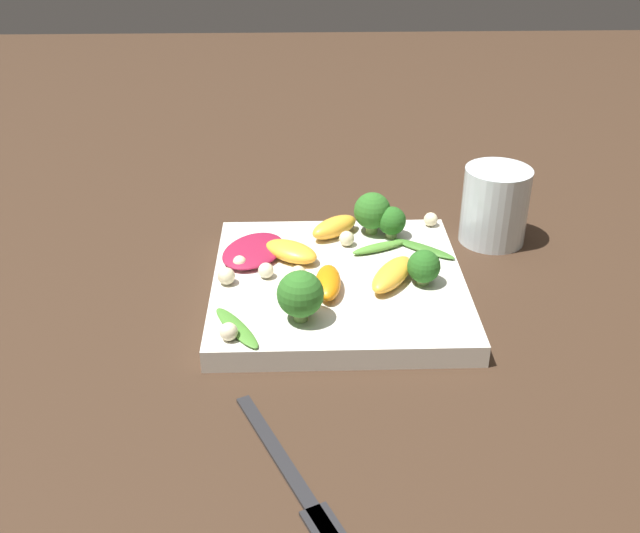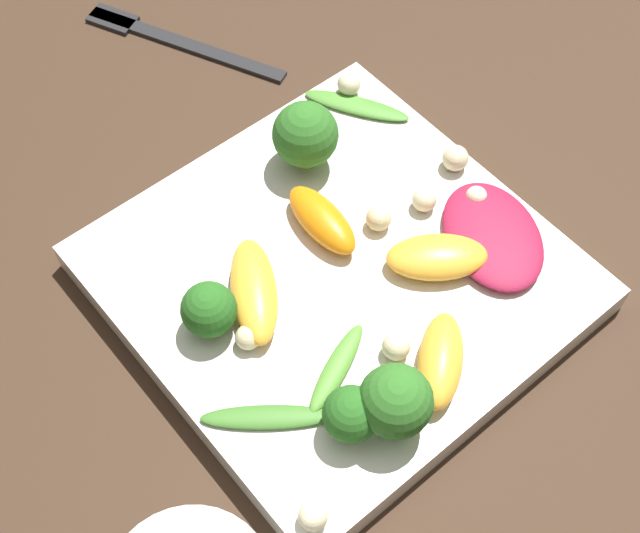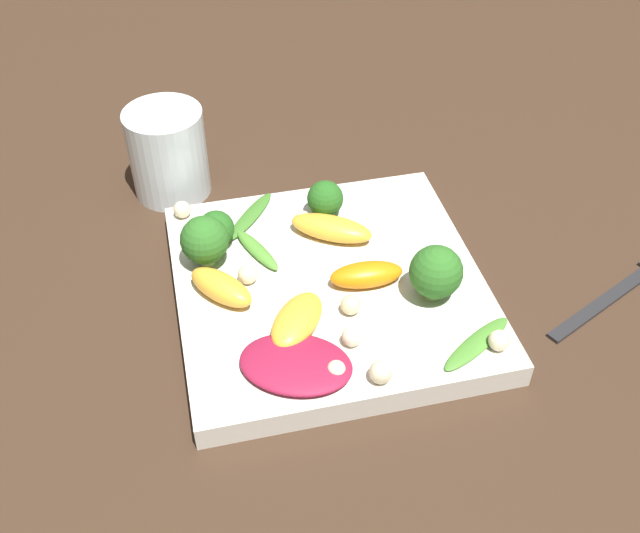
{
  "view_description": "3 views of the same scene",
  "coord_description": "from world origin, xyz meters",
  "views": [
    {
      "loc": [
        0.65,
        -0.04,
        0.4
      ],
      "look_at": [
        -0.0,
        -0.02,
        0.03
      ],
      "focal_mm": 42.0,
      "sensor_mm": 36.0,
      "label": 1
    },
    {
      "loc": [
        -0.22,
        0.2,
        0.48
      ],
      "look_at": [
        0.0,
        0.01,
        0.03
      ],
      "focal_mm": 50.0,
      "sensor_mm": 36.0,
      "label": 2
    },
    {
      "loc": [
        -0.11,
        -0.43,
        0.45
      ],
      "look_at": [
        -0.01,
        -0.0,
        0.04
      ],
      "focal_mm": 42.0,
      "sensor_mm": 36.0,
      "label": 3
    }
  ],
  "objects": [
    {
      "name": "ground_plane",
      "position": [
        0.0,
        0.0,
        0.0
      ],
      "size": [
        2.4,
        2.4,
        0.0
      ],
      "primitive_type": "plane",
      "color": "#382619"
    },
    {
      "name": "plate",
      "position": [
        0.0,
        0.0,
        0.01
      ],
      "size": [
        0.25,
        0.25,
        0.02
      ],
      "color": "silver",
      "rests_on": "ground_plane"
    },
    {
      "name": "drinking_glass",
      "position": [
        -0.12,
        0.18,
        0.04
      ],
      "size": [
        0.07,
        0.07,
        0.09
      ],
      "color": "silver",
      "rests_on": "ground_plane"
    },
    {
      "name": "fork",
      "position": [
        0.26,
        -0.04,
        0.0
      ],
      "size": [
        0.16,
        0.09,
        0.01
      ],
      "color": "#262628",
      "rests_on": "ground_plane"
    },
    {
      "name": "radicchio_leaf_0",
      "position": [
        -0.05,
        -0.09,
        0.03
      ],
      "size": [
        0.1,
        0.09,
        0.01
      ],
      "color": "maroon",
      "rests_on": "plate"
    },
    {
      "name": "orange_segment_0",
      "position": [
        -0.09,
        0.0,
        0.03
      ],
      "size": [
        0.06,
        0.06,
        0.02
      ],
      "color": "#FCAD33",
      "rests_on": "plate"
    },
    {
      "name": "orange_segment_1",
      "position": [
        0.01,
        0.05,
        0.03
      ],
      "size": [
        0.08,
        0.06,
        0.02
      ],
      "color": "#FCAD33",
      "rests_on": "plate"
    },
    {
      "name": "orange_segment_2",
      "position": [
        -0.04,
        -0.05,
        0.03
      ],
      "size": [
        0.06,
        0.07,
        0.02
      ],
      "color": "#FCAD33",
      "rests_on": "plate"
    },
    {
      "name": "orange_segment_3",
      "position": [
        0.03,
        -0.01,
        0.03
      ],
      "size": [
        0.06,
        0.03,
        0.02
      ],
      "color": "orange",
      "rests_on": "plate"
    },
    {
      "name": "broccoli_floret_0",
      "position": [
        -0.08,
        0.06,
        0.04
      ],
      "size": [
        0.03,
        0.03,
        0.04
      ],
      "color": "#7A9E51",
      "rests_on": "plate"
    },
    {
      "name": "broccoli_floret_1",
      "position": [
        -0.1,
        0.04,
        0.05
      ],
      "size": [
        0.04,
        0.04,
        0.05
      ],
      "color": "#7A9E51",
      "rests_on": "plate"
    },
    {
      "name": "broccoli_floret_2",
      "position": [
        0.02,
        0.08,
        0.04
      ],
      "size": [
        0.03,
        0.03,
        0.04
      ],
      "color": "#84AD5B",
      "rests_on": "plate"
    },
    {
      "name": "broccoli_floret_3",
      "position": [
        0.08,
        -0.04,
        0.05
      ],
      "size": [
        0.04,
        0.04,
        0.05
      ],
      "color": "#7A9E51",
      "rests_on": "plate"
    },
    {
      "name": "arugula_sprig_0",
      "position": [
        0.09,
        -0.1,
        0.02
      ],
      "size": [
        0.07,
        0.05,
        0.0
      ],
      "color": "#47842D",
      "rests_on": "plate"
    },
    {
      "name": "arugula_sprig_1",
      "position": [
        -0.05,
        0.09,
        0.02
      ],
      "size": [
        0.06,
        0.07,
        0.01
      ],
      "color": "#3D7528",
      "rests_on": "plate"
    },
    {
      "name": "arugula_sprig_2",
      "position": [
        -0.05,
        0.05,
        0.03
      ],
      "size": [
        0.04,
        0.06,
        0.01
      ],
      "color": "#518E33",
      "rests_on": "plate"
    },
    {
      "name": "macadamia_nut_0",
      "position": [
        -0.0,
        -0.07,
        0.03
      ],
      "size": [
        0.02,
        0.02,
        0.02
      ],
      "color": "beige",
      "rests_on": "plate"
    },
    {
      "name": "macadamia_nut_1",
      "position": [
        -0.07,
        0.01,
        0.03
      ],
      "size": [
        0.02,
        0.02,
        0.02
      ],
      "color": "beige",
      "rests_on": "plate"
    },
    {
      "name": "macadamia_nut_2",
      "position": [
        -0.11,
        0.11,
        0.03
      ],
      "size": [
        0.02,
        0.02,
        0.02
      ],
      "color": "beige",
      "rests_on": "plate"
    },
    {
      "name": "macadamia_nut_3",
      "position": [
        0.01,
        -0.11,
        0.03
      ],
      "size": [
        0.02,
        0.02,
        0.02
      ],
      "color": "beige",
      "rests_on": "plate"
    },
    {
      "name": "macadamia_nut_4",
      "position": [
        -0.01,
        0.07,
        0.03
      ],
      "size": [
        0.02,
        0.02,
        0.02
      ],
      "color": "beige",
      "rests_on": "plate"
    },
    {
      "name": "macadamia_nut_5",
      "position": [
        0.01,
        -0.04,
        0.03
      ],
      "size": [
        0.02,
        0.02,
        0.02
      ],
      "color": "beige",
      "rests_on": "plate"
    },
    {
      "name": "macadamia_nut_6",
      "position": [
        0.11,
        -0.1,
        0.03
      ],
      "size": [
        0.02,
        0.02,
        0.02
      ],
      "color": "beige",
      "rests_on": "plate"
    },
    {
      "name": "macadamia_nut_7",
      "position": [
        -0.02,
        -0.1,
        0.03
      ],
      "size": [
        0.01,
        0.01,
        0.01
      ],
      "color": "beige",
      "rests_on": "plate"
    }
  ]
}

